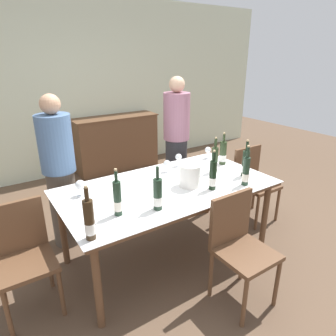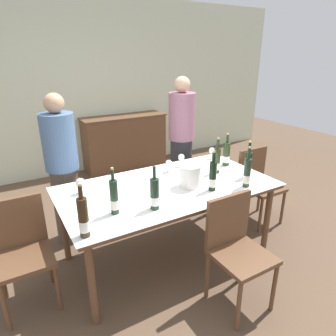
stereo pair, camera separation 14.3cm
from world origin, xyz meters
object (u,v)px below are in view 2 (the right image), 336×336
at_px(ice_bucket, 190,175).
at_px(wine_glass_1, 212,151).
at_px(wine_bottle_2, 217,161).
at_px(wine_bottle_7, 83,218).
at_px(chair_left_end, 22,246).
at_px(wine_bottle_3, 114,198).
at_px(wine_bottle_5, 247,173).
at_px(chair_near_front, 236,244).
at_px(wine_glass_3, 169,164).
at_px(person_guest_left, 181,144).
at_px(wine_glass_0, 80,183).
at_px(sideboard_cabinet, 125,142).
at_px(wine_glass_2, 181,158).
at_px(wine_bottle_0, 248,166).
at_px(wine_bottle_6, 226,155).
at_px(wine_bottle_1, 155,195).
at_px(chair_right_end, 257,180).
at_px(person_host, 63,172).
at_px(dining_table, 168,192).

relative_size(ice_bucket, wine_glass_1, 1.52).
height_order(wine_bottle_2, wine_bottle_7, wine_bottle_7).
bearing_deg(chair_left_end, ice_bucket, -7.55).
bearing_deg(wine_glass_1, ice_bucket, -142.33).
height_order(wine_bottle_3, wine_bottle_5, wine_bottle_5).
height_order(wine_bottle_3, chair_near_front, wine_bottle_3).
distance_m(wine_bottle_5, wine_glass_3, 0.81).
height_order(wine_bottle_2, person_guest_left, person_guest_left).
height_order(wine_glass_0, person_guest_left, person_guest_left).
relative_size(sideboard_cabinet, wine_glass_2, 10.23).
bearing_deg(wine_glass_0, chair_near_front, -48.35).
height_order(wine_bottle_0, wine_bottle_2, wine_bottle_0).
height_order(sideboard_cabinet, wine_bottle_6, wine_bottle_6).
bearing_deg(sideboard_cabinet, wine_glass_0, -120.74).
relative_size(wine_bottle_3, chair_near_front, 0.42).
distance_m(wine_bottle_7, wine_glass_1, 1.92).
bearing_deg(wine_bottle_1, sideboard_cabinet, 71.97).
height_order(wine_bottle_2, wine_bottle_5, wine_bottle_5).
relative_size(wine_bottle_3, chair_right_end, 0.43).
relative_size(wine_bottle_0, wine_glass_2, 2.65).
xyz_separation_m(wine_bottle_3, wine_bottle_5, (1.24, -0.15, 0.00)).
xyz_separation_m(sideboard_cabinet, chair_right_end, (0.67, -2.47, 0.04)).
relative_size(wine_bottle_7, chair_left_end, 0.44).
bearing_deg(wine_glass_3, wine_bottle_3, -146.28).
distance_m(wine_bottle_3, wine_bottle_7, 0.35).
bearing_deg(chair_near_front, person_guest_left, 71.44).
height_order(wine_bottle_0, chair_left_end, wine_bottle_0).
xyz_separation_m(sideboard_cabinet, person_host, (-1.40, -1.76, 0.33)).
bearing_deg(chair_near_front, wine_bottle_6, 54.01).
distance_m(chair_near_front, chair_right_end, 1.41).
xyz_separation_m(wine_bottle_1, wine_glass_2, (0.70, 0.70, -0.02)).
bearing_deg(person_guest_left, wine_glass_3, -132.38).
xyz_separation_m(wine_bottle_0, wine_glass_1, (0.05, 0.62, -0.03)).
height_order(ice_bucket, wine_bottle_5, wine_bottle_5).
relative_size(wine_bottle_5, person_host, 0.24).
distance_m(chair_right_end, person_guest_left, 1.04).
distance_m(ice_bucket, person_host, 1.32).
bearing_deg(wine_glass_0, wine_bottle_3, -75.05).
distance_m(wine_bottle_5, wine_glass_0, 1.51).
distance_m(wine_bottle_5, person_guest_left, 1.28).
bearing_deg(wine_glass_1, wine_bottle_2, -121.69).
height_order(chair_near_front, chair_right_end, chair_near_front).
distance_m(dining_table, person_host, 1.12).
distance_m(wine_glass_3, chair_left_end, 1.54).
relative_size(wine_glass_0, wine_glass_1, 1.04).
bearing_deg(chair_right_end, wine_bottle_5, -145.41).
height_order(wine_bottle_0, wine_bottle_5, wine_bottle_5).
bearing_deg(chair_near_front, wine_bottle_3, 145.40).
distance_m(dining_table, wine_glass_2, 0.56).
xyz_separation_m(sideboard_cabinet, ice_bucket, (-0.45, -2.66, 0.41)).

